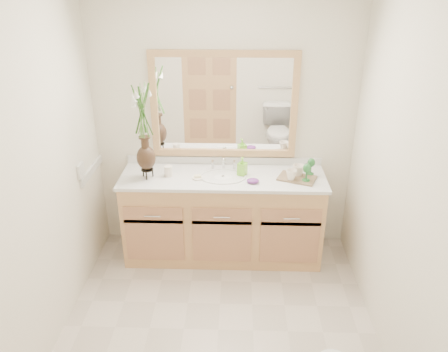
{
  "coord_description": "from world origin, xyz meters",
  "views": [
    {
      "loc": [
        0.13,
        -2.52,
        2.5
      ],
      "look_at": [
        0.02,
        0.65,
        1.0
      ],
      "focal_mm": 35.0,
      "sensor_mm": 36.0,
      "label": 1
    }
  ],
  "objects_px": {
    "tumbler": "(168,171)",
    "tray": "(297,178)",
    "flower_vase": "(143,119)",
    "soap_bottle": "(242,167)"
  },
  "relations": [
    {
      "from": "soap_bottle",
      "to": "flower_vase",
      "type": "bearing_deg",
      "value": -151.84
    },
    {
      "from": "flower_vase",
      "to": "tray",
      "type": "relative_size",
      "value": 2.53
    },
    {
      "from": "flower_vase",
      "to": "tumbler",
      "type": "bearing_deg",
      "value": 13.72
    },
    {
      "from": "soap_bottle",
      "to": "tray",
      "type": "relative_size",
      "value": 0.47
    },
    {
      "from": "flower_vase",
      "to": "tumbler",
      "type": "relative_size",
      "value": 8.53
    },
    {
      "from": "soap_bottle",
      "to": "tray",
      "type": "distance_m",
      "value": 0.49
    },
    {
      "from": "flower_vase",
      "to": "tray",
      "type": "distance_m",
      "value": 1.43
    },
    {
      "from": "tray",
      "to": "soap_bottle",
      "type": "bearing_deg",
      "value": -167.09
    },
    {
      "from": "flower_vase",
      "to": "tray",
      "type": "height_order",
      "value": "flower_vase"
    },
    {
      "from": "tumbler",
      "to": "tray",
      "type": "height_order",
      "value": "tumbler"
    }
  ]
}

